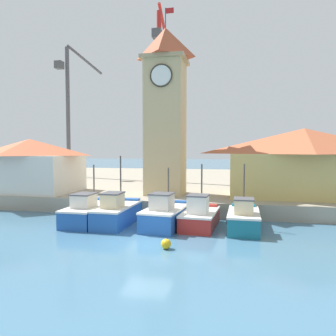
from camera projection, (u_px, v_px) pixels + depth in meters
The scene contains 13 objects.
ground_plane at pixel (147, 242), 17.52m from camera, with size 300.00×300.00×0.00m, color teal.
quay_wharf at pixel (200, 182), 43.41m from camera, with size 120.00×40.00×1.14m, color #9E937F.
fishing_boat_far_left at pixel (90, 212), 22.17m from camera, with size 2.20×5.25×3.90m.
fishing_boat_left_outer at pixel (117, 213), 21.60m from camera, with size 2.06×4.99×4.53m.
fishing_boat_left_inner at pixel (165, 215), 20.84m from camera, with size 2.57×4.84×3.77m.
fishing_boat_mid_left at pixel (200, 216), 20.80m from camera, with size 2.31×4.45×4.01m.
fishing_boat_center at pixel (244, 218), 20.11m from camera, with size 2.04×4.43×4.06m.
clock_tower at pixel (165, 107), 27.61m from camera, with size 3.62×3.62×15.57m.
warehouse_left at pixel (30, 165), 29.68m from camera, with size 8.59×6.25×4.77m.
warehouse_right at pixel (304, 162), 26.23m from camera, with size 11.88×6.09×5.51m.
port_crane_near at pixel (69, 127), 45.84m from camera, with size 3.95×7.25×18.37m.
port_crane_far at pixel (159, 115), 38.91m from camera, with size 2.00×7.85×20.99m.
mooring_buoy at pixel (166, 244), 16.31m from camera, with size 0.51×0.51×0.51m, color gold.
Camera 1 is at (4.64, -16.67, 4.97)m, focal length 35.00 mm.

